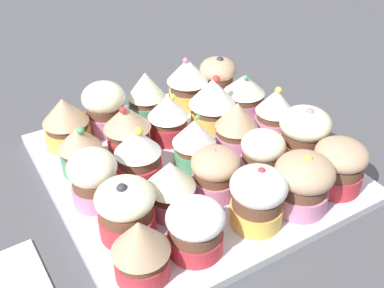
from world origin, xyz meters
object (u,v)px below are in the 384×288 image
(cupcake_5, at_px, (126,209))
(cupcake_14, at_px, (275,112))
(cupcake_4, at_px, (339,165))
(cupcake_13, at_px, (238,126))
(cupcake_22, at_px, (147,95))
(baking_tray, at_px, (192,166))
(cupcake_3, at_px, (303,182))
(cupcake_7, at_px, (215,172))
(cupcake_24, at_px, (218,78))
(cupcake_1, at_px, (195,227))
(cupcake_20, at_px, (66,122))
(cupcake_18, at_px, (212,103))
(cupcake_6, at_px, (171,186))
(cupcake_12, at_px, (197,141))
(cupcake_15, at_px, (80,149))
(cupcake_9, at_px, (304,133))
(cupcake_8, at_px, (262,154))
(cupcake_21, at_px, (105,107))
(cupcake_23, at_px, (188,81))
(cupcake_17, at_px, (168,117))
(cupcake_2, at_px, (258,197))
(cupcake_0, at_px, (141,248))
(cupcake_10, at_px, (93,177))
(cupcake_19, at_px, (244,94))
(cupcake_11, at_px, (138,154))

(cupcake_5, xyz_separation_m, cupcake_14, (0.26, 0.07, 0.00))
(cupcake_5, bearing_deg, cupcake_4, -13.45)
(cupcake_14, bearing_deg, cupcake_13, -177.39)
(cupcake_22, bearing_deg, baking_tray, -90.64)
(cupcake_3, relative_size, cupcake_7, 1.17)
(cupcake_24, bearing_deg, cupcake_4, -89.20)
(cupcake_1, height_order, cupcake_7, cupcake_7)
(cupcake_20, bearing_deg, cupcake_18, -18.93)
(cupcake_1, distance_m, cupcake_6, 0.06)
(cupcake_12, bearing_deg, cupcake_15, 154.41)
(cupcake_9, relative_size, cupcake_24, 1.07)
(cupcake_8, distance_m, cupcake_15, 0.23)
(cupcake_6, distance_m, cupcake_21, 0.20)
(cupcake_23, bearing_deg, cupcake_21, 179.91)
(cupcake_18, bearing_deg, cupcake_3, -90.87)
(cupcake_6, bearing_deg, cupcake_3, -28.20)
(cupcake_17, relative_size, cupcake_20, 1.01)
(cupcake_8, bearing_deg, cupcake_22, 107.79)
(cupcake_1, bearing_deg, cupcake_23, 61.23)
(baking_tray, height_order, cupcake_15, cupcake_15)
(cupcake_13, xyz_separation_m, cupcake_20, (-0.19, 0.13, 0.00))
(cupcake_6, height_order, cupcake_23, cupcake_23)
(cupcake_2, distance_m, cupcake_4, 0.12)
(cupcake_20, bearing_deg, cupcake_14, -25.73)
(baking_tray, xyz_separation_m, cupcake_3, (0.07, -0.14, 0.04))
(cupcake_22, bearing_deg, cupcake_2, -88.97)
(cupcake_23, bearing_deg, cupcake_0, -128.05)
(cupcake_0, bearing_deg, cupcake_21, 75.24)
(cupcake_3, relative_size, cupcake_10, 1.05)
(cupcake_4, bearing_deg, cupcake_20, 134.50)
(cupcake_21, bearing_deg, cupcake_0, -104.76)
(cupcake_19, relative_size, cupcake_24, 0.92)
(cupcake_9, relative_size, cupcake_21, 1.05)
(cupcake_3, bearing_deg, cupcake_22, 103.48)
(cupcake_10, bearing_deg, cupcake_18, 17.30)
(cupcake_24, bearing_deg, cupcake_21, 178.47)
(cupcake_8, xyz_separation_m, cupcake_21, (-0.13, 0.20, 0.01))
(cupcake_10, distance_m, cupcake_21, 0.15)
(cupcake_14, bearing_deg, cupcake_23, 115.53)
(cupcake_14, bearing_deg, cupcake_5, -164.62)
(cupcake_14, height_order, cupcake_21, same)
(cupcake_17, height_order, cupcake_22, cupcake_22)
(cupcake_2, height_order, cupcake_4, cupcake_2)
(cupcake_23, bearing_deg, cupcake_11, -138.93)
(cupcake_18, bearing_deg, cupcake_13, -89.31)
(cupcake_12, relative_size, cupcake_18, 0.86)
(cupcake_18, height_order, cupcake_22, cupcake_18)
(cupcake_19, bearing_deg, cupcake_23, 133.60)
(cupcake_7, distance_m, cupcake_20, 0.22)
(cupcake_11, distance_m, cupcake_12, 0.08)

